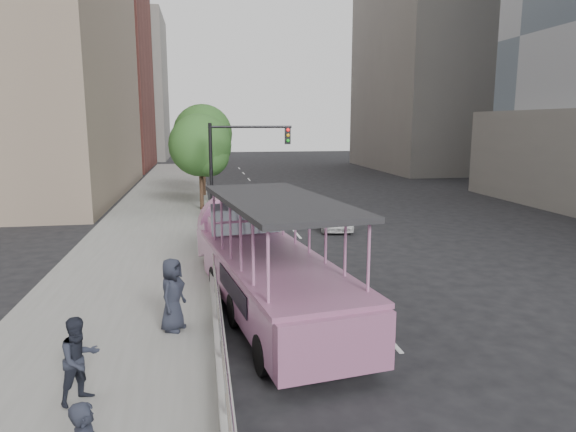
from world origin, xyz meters
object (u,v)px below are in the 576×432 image
(pedestrian_far, at_px, (173,294))
(street_tree_near, at_px, (202,148))
(car, at_px, (334,215))
(parking_sign, at_px, (223,227))
(street_tree_far, at_px, (204,136))
(duck_boat, at_px, (263,265))
(traffic_signal, at_px, (235,157))
(pedestrian_mid, at_px, (80,360))

(pedestrian_far, distance_m, street_tree_near, 17.68)
(car, height_order, parking_sign, parking_sign)
(parking_sign, height_order, street_tree_far, street_tree_far)
(car, distance_m, street_tree_near, 8.73)
(pedestrian_far, distance_m, street_tree_far, 23.70)
(car, bearing_deg, duck_boat, -106.93)
(car, xyz_separation_m, street_tree_near, (-6.39, 5.04, 3.17))
(parking_sign, distance_m, traffic_signal, 9.70)
(duck_boat, distance_m, traffic_signal, 12.26)
(pedestrian_far, distance_m, parking_sign, 4.80)
(duck_boat, bearing_deg, pedestrian_far, -140.67)
(car, height_order, traffic_signal, traffic_signal)
(duck_boat, height_order, street_tree_near, street_tree_near)
(pedestrian_mid, relative_size, parking_sign, 0.52)
(pedestrian_far, relative_size, street_tree_near, 0.31)
(pedestrian_far, distance_m, traffic_signal, 14.44)
(duck_boat, height_order, pedestrian_mid, duck_boat)
(pedestrian_mid, bearing_deg, street_tree_far, 40.48)
(pedestrian_far, xyz_separation_m, street_tree_far, (1.07, 23.47, 3.12))
(car, xyz_separation_m, parking_sign, (-5.85, -7.89, 1.21))
(street_tree_far, bearing_deg, pedestrian_far, -92.60)
(parking_sign, bearing_deg, pedestrian_mid, -110.85)
(parking_sign, bearing_deg, traffic_signal, 83.64)
(car, distance_m, traffic_signal, 5.80)
(pedestrian_far, height_order, traffic_signal, traffic_signal)
(pedestrian_mid, height_order, street_tree_far, street_tree_far)
(pedestrian_far, bearing_deg, duck_boat, -27.03)
(car, height_order, pedestrian_far, pedestrian_far)
(traffic_signal, bearing_deg, car, -18.52)
(pedestrian_mid, bearing_deg, car, 16.45)
(pedestrian_far, bearing_deg, traffic_signal, 13.69)
(street_tree_near, height_order, street_tree_far, street_tree_far)
(pedestrian_far, relative_size, street_tree_far, 0.27)
(pedestrian_far, bearing_deg, street_tree_far, 21.05)
(duck_boat, distance_m, car, 11.53)
(duck_boat, xyz_separation_m, pedestrian_mid, (-3.89, -4.98, -0.15))
(duck_boat, height_order, parking_sign, duck_boat)
(duck_boat, height_order, street_tree_far, street_tree_far)
(parking_sign, xyz_separation_m, street_tree_near, (-0.54, 12.93, 1.96))
(duck_boat, relative_size, car, 2.69)
(duck_boat, distance_m, pedestrian_mid, 6.32)
(street_tree_far, bearing_deg, parking_sign, -88.97)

